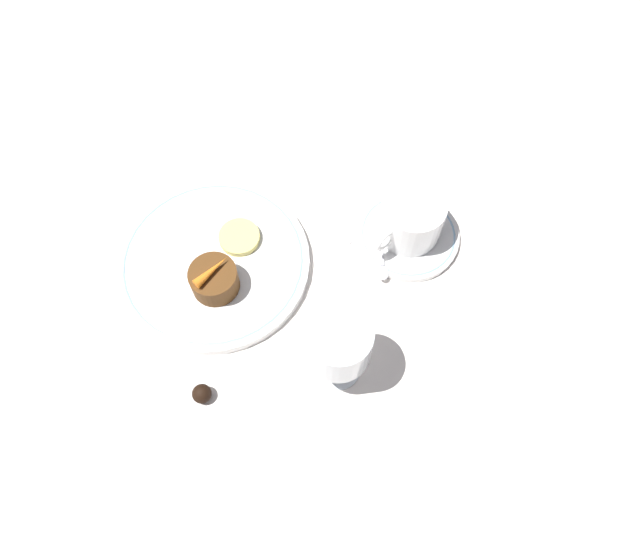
{
  "coord_description": "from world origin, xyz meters",
  "views": [
    {
      "loc": [
        0.16,
        0.32,
        0.76
      ],
      "look_at": [
        -0.09,
        0.07,
        0.04
      ],
      "focal_mm": 35.0,
      "sensor_mm": 36.0,
      "label": 1
    }
  ],
  "objects_px": {
    "coffee_cup": "(411,217)",
    "dessert_cake": "(214,280)",
    "dinner_plate": "(214,262)",
    "fork": "(324,206)",
    "wine_glass": "(339,345)"
  },
  "relations": [
    {
      "from": "wine_glass",
      "to": "dessert_cake",
      "type": "xyz_separation_m",
      "value": [
        0.04,
        -0.19,
        -0.05
      ]
    },
    {
      "from": "dinner_plate",
      "to": "fork",
      "type": "distance_m",
      "value": 0.18
    },
    {
      "from": "coffee_cup",
      "to": "fork",
      "type": "bearing_deg",
      "value": -65.54
    },
    {
      "from": "fork",
      "to": "dessert_cake",
      "type": "bearing_deg",
      "value": -1.56
    },
    {
      "from": "dinner_plate",
      "to": "coffee_cup",
      "type": "relative_size",
      "value": 2.31
    },
    {
      "from": "coffee_cup",
      "to": "dinner_plate",
      "type": "bearing_deg",
      "value": -33.97
    },
    {
      "from": "wine_glass",
      "to": "fork",
      "type": "height_order",
      "value": "wine_glass"
    },
    {
      "from": "coffee_cup",
      "to": "dessert_cake",
      "type": "distance_m",
      "value": 0.27
    },
    {
      "from": "fork",
      "to": "dessert_cake",
      "type": "xyz_separation_m",
      "value": [
        0.19,
        -0.01,
        0.03
      ]
    },
    {
      "from": "coffee_cup",
      "to": "dessert_cake",
      "type": "bearing_deg",
      "value": -25.94
    },
    {
      "from": "coffee_cup",
      "to": "dessert_cake",
      "type": "xyz_separation_m",
      "value": [
        0.25,
        -0.12,
        -0.01
      ]
    },
    {
      "from": "dinner_plate",
      "to": "wine_glass",
      "type": "xyz_separation_m",
      "value": [
        -0.02,
        0.22,
        0.08
      ]
    },
    {
      "from": "coffee_cup",
      "to": "fork",
      "type": "height_order",
      "value": "coffee_cup"
    },
    {
      "from": "dinner_plate",
      "to": "dessert_cake",
      "type": "height_order",
      "value": "dessert_cake"
    },
    {
      "from": "coffee_cup",
      "to": "wine_glass",
      "type": "xyz_separation_m",
      "value": [
        0.21,
        0.07,
        0.04
      ]
    }
  ]
}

